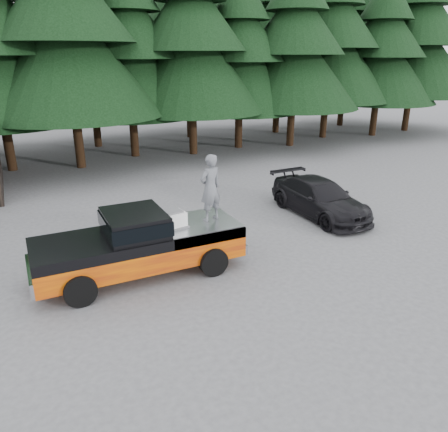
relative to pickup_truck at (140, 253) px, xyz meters
name	(u,v)px	position (x,y,z in m)	size (l,w,h in m)	color
ground	(198,273)	(1.48, -0.71, -0.67)	(120.00, 120.00, 0.00)	#505052
pickup_truck	(140,253)	(0.00, 0.00, 0.00)	(6.00, 2.04, 1.33)	#E06500
truck_cab	(134,222)	(-0.10, 0.00, 0.96)	(1.66, 1.90, 0.59)	black
air_compressor	(173,220)	(0.99, -0.13, 0.89)	(0.65, 0.54, 0.44)	silver
man_on_bed	(210,188)	(2.21, -0.04, 1.67)	(0.73, 0.48, 2.00)	#5A5D62
parked_car	(320,198)	(7.70, 1.73, 0.03)	(1.95, 4.81, 1.40)	black
treeline	(84,21)	(1.90, 16.48, 7.06)	(60.15, 16.05, 17.50)	black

